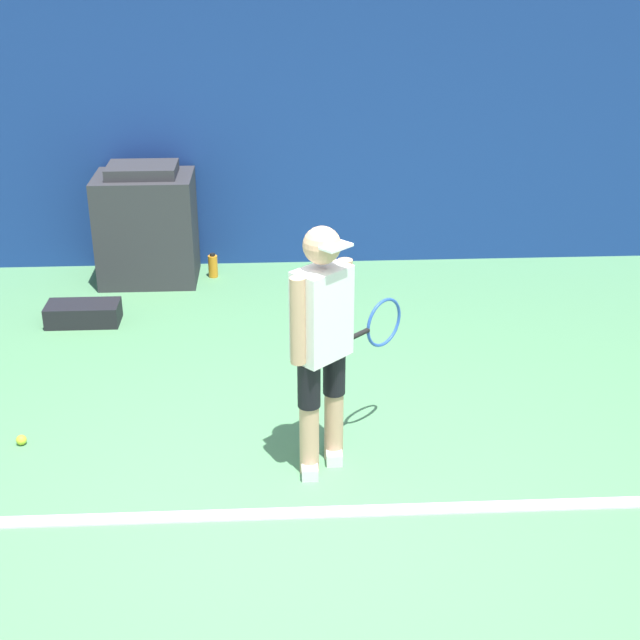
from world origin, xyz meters
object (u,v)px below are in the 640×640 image
Objects in this scene: tennis_ball at (21,440)px; water_bottle at (213,266)px; covered_chair at (147,226)px; equipment_bag at (83,313)px; tennis_player at (324,339)px.

water_bottle reaches higher than tennis_ball.
equipment_bag is (-0.45, -0.99, -0.44)m from covered_chair.
covered_chair is at bearing 71.19° from tennis_player.
tennis_player is at bearing -65.54° from covered_chair.
water_bottle is (0.59, 0.02, -0.42)m from covered_chair.
tennis_player reaches higher than equipment_bag.
covered_chair is (-1.46, 3.21, -0.34)m from tennis_player.
tennis_player is at bearing -49.41° from equipment_bag.
tennis_player is 1.42× the size of covered_chair.
tennis_player reaches higher than tennis_ball.
tennis_player reaches higher than water_bottle.
equipment_bag is 1.45m from water_bottle.
tennis_ball is at bearing -99.72° from covered_chair.
covered_chair is 4.69× the size of water_bottle.
covered_chair reaches higher than tennis_ball.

